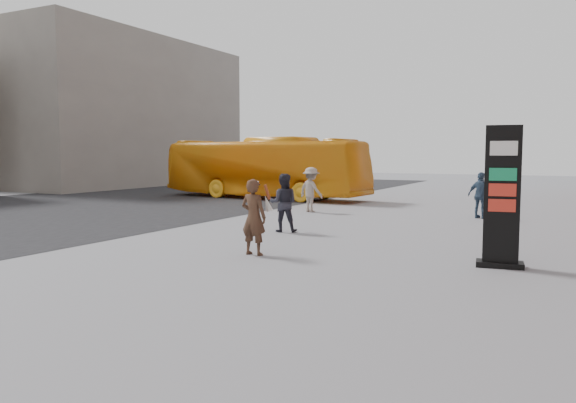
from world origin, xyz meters
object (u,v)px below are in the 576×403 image
at_px(woman, 254,216).
at_px(pedestrian_b, 311,190).
at_px(bus, 264,168).
at_px(pedestrian_c, 481,195).
at_px(info_pylon, 502,197).
at_px(pedestrian_a, 283,203).

bearing_deg(woman, pedestrian_b, -69.87).
relative_size(bus, pedestrian_c, 6.75).
relative_size(info_pylon, pedestrian_b, 1.64).
height_order(bus, pedestrian_b, bus).
relative_size(pedestrian_a, pedestrian_b, 0.98).
height_order(info_pylon, pedestrian_c, info_pylon).
relative_size(woman, pedestrian_b, 0.99).
bearing_deg(bus, pedestrian_a, -142.56).
height_order(pedestrian_a, pedestrian_b, pedestrian_b).
distance_m(bus, pedestrian_c, 11.69).
bearing_deg(pedestrian_a, woman, 85.38).
xyz_separation_m(pedestrian_a, pedestrian_c, (4.49, 6.00, -0.04)).
relative_size(pedestrian_a, pedestrian_c, 1.05).
bearing_deg(pedestrian_b, pedestrian_c, -152.21).
xyz_separation_m(woman, pedestrian_a, (-1.11, 3.50, -0.03)).
distance_m(info_pylon, pedestrian_a, 6.59).
bearing_deg(info_pylon, pedestrian_c, 92.75).
distance_m(info_pylon, pedestrian_b, 10.81).
bearing_deg(info_pylon, woman, -175.81).
distance_m(bus, pedestrian_b, 6.95).
relative_size(woman, bus, 0.16).
relative_size(bus, pedestrian_a, 6.46).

